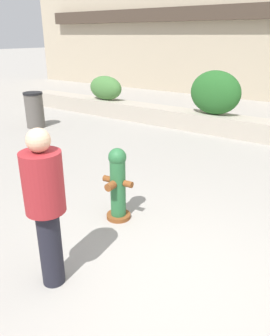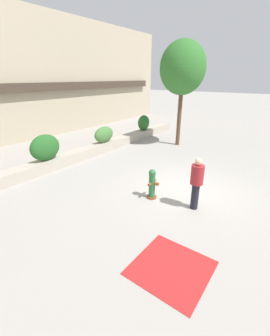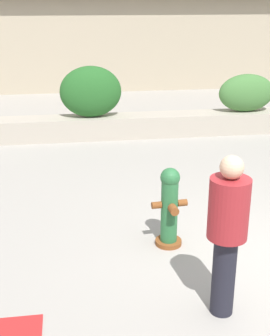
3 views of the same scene
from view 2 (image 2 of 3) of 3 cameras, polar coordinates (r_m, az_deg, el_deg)
ground_plane at (r=8.71m, az=13.17°, el=-5.71°), size 120.00×120.00×0.00m
building_facade at (r=16.52m, az=-29.35°, el=19.53°), size 30.00×1.36×8.00m
planter_wall_low at (r=12.03m, az=-13.66°, el=3.41°), size 18.00×0.70×0.50m
hedge_bush_1 at (r=10.73m, az=-21.88°, el=4.84°), size 1.40×0.70×1.16m
hedge_bush_2 at (r=12.99m, az=-7.90°, el=8.43°), size 1.36×0.59×0.90m
hedge_bush_3 at (r=15.98m, az=2.22°, el=11.41°), size 1.03×0.66×1.03m
fire_hydrant at (r=7.81m, az=4.37°, el=-3.96°), size 0.48×0.44×1.08m
street_tree at (r=14.02m, az=12.05°, el=23.52°), size 2.79×2.51×5.92m
pedestrian at (r=7.25m, az=15.38°, el=-3.12°), size 0.56×0.56×1.73m
tactile_warning_pad at (r=5.57m, az=9.15°, el=-23.75°), size 1.62×1.62×0.01m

